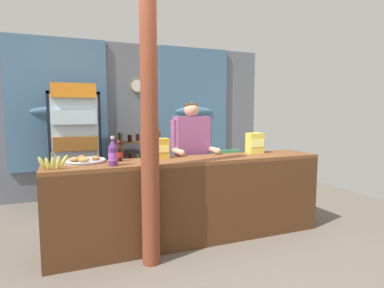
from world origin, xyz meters
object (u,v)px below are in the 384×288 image
(snack_box_instant_noodle, at_px, (255,143))
(banana_bunch, at_px, (53,163))
(soda_bottle_cola, at_px, (119,152))
(pastry_tray, at_px, (84,160))
(drink_fridge, at_px, (75,141))
(shopkeeper, at_px, (192,148))
(soda_bottle_grape_soda, at_px, (113,153))
(stall_counter, at_px, (196,193))
(snack_box_choco_powder, at_px, (159,148))
(timber_post, at_px, (150,137))
(plastic_lawn_chair, at_px, (223,172))
(bottle_shelf_rack, at_px, (134,163))

(snack_box_instant_noodle, xyz_separation_m, banana_bunch, (-2.31, -0.26, -0.07))
(snack_box_instant_noodle, bearing_deg, soda_bottle_cola, -179.80)
(pastry_tray, xyz_separation_m, banana_bunch, (-0.28, -0.31, 0.04))
(drink_fridge, xyz_separation_m, shopkeeper, (1.36, -1.29, -0.02))
(drink_fridge, relative_size, pastry_tray, 4.30)
(soda_bottle_grape_soda, bearing_deg, shopkeeper, 29.78)
(soda_bottle_grape_soda, distance_m, snack_box_instant_noodle, 1.80)
(stall_counter, xyz_separation_m, snack_box_choco_powder, (-0.34, 0.27, 0.48))
(snack_box_instant_noodle, bearing_deg, shopkeeper, 154.63)
(shopkeeper, bearing_deg, snack_box_instant_noodle, -25.37)
(timber_post, xyz_separation_m, snack_box_choco_powder, (0.23, 0.53, -0.18))
(timber_post, bearing_deg, soda_bottle_cola, 113.33)
(timber_post, bearing_deg, snack_box_choco_powder, 66.30)
(timber_post, height_order, plastic_lawn_chair, timber_post)
(stall_counter, height_order, pastry_tray, pastry_tray)
(stall_counter, distance_m, snack_box_choco_powder, 0.65)
(drink_fridge, height_order, plastic_lawn_chair, drink_fridge)
(shopkeeper, bearing_deg, timber_post, -131.83)
(snack_box_instant_noodle, xyz_separation_m, pastry_tray, (-2.03, 0.04, -0.11))
(bottle_shelf_rack, xyz_separation_m, soda_bottle_cola, (-0.53, -1.93, 0.45))
(banana_bunch, bearing_deg, soda_bottle_cola, 22.33)
(soda_bottle_cola, xyz_separation_m, snack_box_instant_noodle, (1.68, 0.01, 0.03))
(timber_post, relative_size, soda_bottle_cola, 11.66)
(soda_bottle_grape_soda, bearing_deg, stall_counter, 1.52)
(soda_bottle_cola, height_order, pastry_tray, soda_bottle_cola)
(shopkeeper, relative_size, snack_box_instant_noodle, 6.19)
(stall_counter, height_order, snack_box_instant_noodle, snack_box_instant_noodle)
(drink_fridge, relative_size, plastic_lawn_chair, 2.15)
(stall_counter, relative_size, banana_bunch, 11.29)
(shopkeeper, bearing_deg, plastic_lawn_chair, 41.45)
(bottle_shelf_rack, xyz_separation_m, plastic_lawn_chair, (1.26, -0.85, -0.08))
(pastry_tray, bearing_deg, drink_fridge, 91.89)
(pastry_tray, bearing_deg, soda_bottle_cola, -8.24)
(soda_bottle_grape_soda, bearing_deg, soda_bottle_cola, 70.05)
(timber_post, relative_size, pastry_tray, 5.96)
(soda_bottle_grape_soda, bearing_deg, plastic_lawn_chair, 35.31)
(timber_post, bearing_deg, snack_box_instant_noodle, 18.77)
(soda_bottle_grape_soda, distance_m, banana_bunch, 0.54)
(snack_box_choco_powder, bearing_deg, soda_bottle_grape_soda, -151.51)
(soda_bottle_grape_soda, bearing_deg, snack_box_choco_powder, 28.49)
(shopkeeper, bearing_deg, pastry_tray, -167.27)
(soda_bottle_grape_soda, bearing_deg, pastry_tray, 129.14)
(plastic_lawn_chair, height_order, banana_bunch, banana_bunch)
(timber_post, distance_m, banana_bunch, 0.90)
(plastic_lawn_chair, bearing_deg, banana_bunch, -151.14)
(bottle_shelf_rack, xyz_separation_m, shopkeeper, (0.43, -1.58, 0.42))
(shopkeeper, relative_size, soda_bottle_grape_soda, 5.45)
(bottle_shelf_rack, xyz_separation_m, snack_box_choco_powder, (-0.09, -1.90, 0.47))
(snack_box_instant_noodle, height_order, banana_bunch, snack_box_instant_noodle)
(timber_post, height_order, pastry_tray, timber_post)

